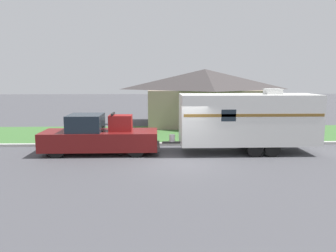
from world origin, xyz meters
The scene contains 7 objects.
ground_plane centered at (0.00, 0.00, 0.00)m, with size 120.00×120.00×0.00m, color #47474C.
curb_strip centered at (0.00, 3.75, 0.07)m, with size 80.00×0.30×0.14m.
lawn_strip centered at (0.00, 7.40, 0.01)m, with size 80.00×7.00×0.03m.
house_across_street centered at (2.79, 12.20, 2.33)m, with size 9.90×6.75×4.50m.
pickup_truck centered at (-4.10, 1.84, 0.89)m, with size 5.90×2.01×2.08m.
travel_trailer centered at (3.49, 1.84, 1.74)m, with size 7.83×2.32×3.28m.
mailbox centered at (-5.09, 4.78, 1.02)m, with size 0.48×0.20×1.33m.
Camera 1 is at (-1.20, -14.59, 3.88)m, focal length 35.00 mm.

